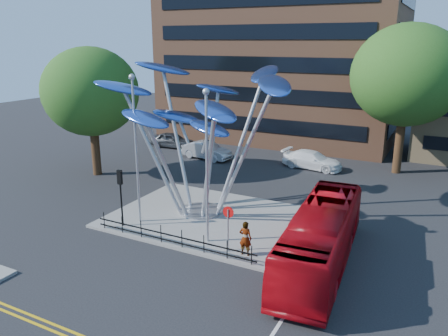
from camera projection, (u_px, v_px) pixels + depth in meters
The scene contains 16 objects.
ground at pixel (169, 265), 21.62m from camera, with size 120.00×120.00×0.00m, color black.
traffic_island at pixel (210, 218), 27.15m from camera, with size 12.00×9.00×0.15m, color slate.
double_yellow_near at pixel (79, 335), 16.51m from camera, with size 40.00×0.12×0.01m, color gold.
tree_right at pixel (407, 76), 34.56m from camera, with size 8.80×8.80×12.11m.
tree_left at pixel (91, 92), 34.42m from camera, with size 7.60×7.60×10.32m.
leaf_sculpture at pixel (200, 107), 26.29m from camera, with size 12.72×9.54×9.51m.
street_lamp_left at pixel (135, 137), 25.09m from camera, with size 0.36×0.36×8.80m.
street_lamp_right at pixel (207, 154), 22.52m from camera, with size 0.36×0.36×8.30m.
traffic_light_island at pixel (120, 186), 25.23m from camera, with size 0.28×0.18×3.42m.
no_entry_sign_island at pixel (228, 221), 22.37m from camera, with size 0.60×0.10×2.45m.
pedestrian_railing_front at pixel (171, 238), 23.36m from camera, with size 10.00×0.06×1.00m.
red_bus at pixel (321, 237), 21.22m from camera, with size 2.53×10.81×3.01m, color #97060E.
pedestrian at pixel (245, 238), 22.13m from camera, with size 0.67×0.44×1.84m, color gray.
parked_car_left at pixel (172, 140), 45.23m from camera, with size 1.84×4.57×1.56m, color #383B3F.
parked_car_mid at pixel (207, 150), 40.86m from camera, with size 1.69×4.86×1.60m, color #B7BABF.
parked_car_right at pixel (312, 160), 37.80m from camera, with size 2.12×5.22×1.51m, color white.
Camera 1 is at (11.35, -15.95, 10.72)m, focal length 35.00 mm.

